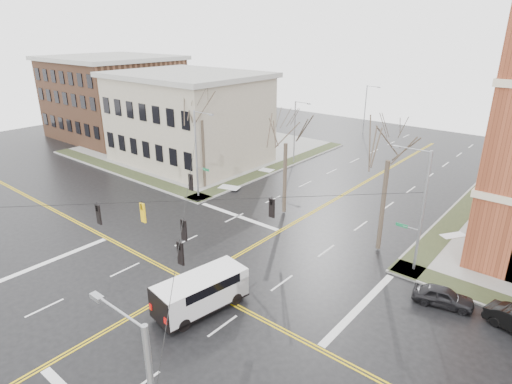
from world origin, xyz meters
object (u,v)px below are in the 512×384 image
Objects in this scene: tree_ne at (389,154)px; signal_pole_ne at (420,208)px; streetlight_north_a at (296,130)px; cargo_van at (204,289)px; parked_car_a at (443,296)px; tree_nw_near at (286,139)px; tree_nw_far at (201,115)px; signal_pole_nw at (197,152)px; streetlight_north_b at (366,108)px.

signal_pole_ne is at bearing -22.26° from tree_ne.
cargo_van is at bearing -65.32° from streetlight_north_a.
parked_car_a is at bearing -33.67° from tree_ne.
tree_nw_near is at bearing -58.67° from streetlight_north_a.
tree_nw_far is 1.11× the size of tree_nw_near.
signal_pole_nw is at bearing -165.35° from tree_nw_near.
signal_pole_ne is 0.81× the size of tree_nw_far.
signal_pole_ne is 0.89× the size of tree_nw_near.
tree_nw_far is (-2.39, -14.11, 3.62)m from streetlight_north_a.
signal_pole_nw is 19.69m from tree_ne.
signal_pole_nw reaches higher than streetlight_north_a.
tree_nw_near is at bearing -75.88° from streetlight_north_b.
streetlight_north_b is at bearing 104.12° from tree_nw_near.
tree_nw_near is (10.96, 0.02, -0.76)m from tree_nw_far.
tree_nw_near is (-13.40, 2.42, 2.38)m from signal_pole_ne.
signal_pole_ne reaches higher than parked_car_a.
signal_pole_ne is 15.84m from cargo_van.
signal_pole_ne is at bearing -58.95° from streetlight_north_b.
tree_nw_far is 10.98m from tree_nw_near.
streetlight_north_b is 2.15× the size of parked_car_a.
signal_pole_nw is at bearing 69.34° from parked_car_a.
tree_nw_near is at bearing 169.78° from signal_pole_ne.
streetlight_north_a is 1.26× the size of cargo_van.
signal_pole_nw is 9.85m from tree_nw_near.
streetlight_north_a is 0.79× the size of tree_nw_near.
tree_nw_near reaches higher than signal_pole_nw.
streetlight_north_b is at bearing 114.51° from cargo_van.
tree_nw_near is at bearing 117.07° from cargo_van.
signal_pole_ne is 27.48m from streetlight_north_a.
streetlight_north_a is 2.15× the size of parked_car_a.
parked_car_a is 10.60m from tree_ne.
streetlight_north_b is 1.26× the size of cargo_van.
parked_car_a is at bearing -42.96° from signal_pole_ne.
signal_pole_ne is 22.64m from signal_pole_nw.
streetlight_north_a is (-21.97, 16.50, -0.48)m from signal_pole_ne.
tree_ne is (21.13, -1.07, -0.11)m from tree_nw_far.
cargo_van is 15.32m from parked_car_a.
signal_pole_nw is 1.12× the size of streetlight_north_a.
tree_ne is (10.17, -1.09, 0.64)m from tree_nw_near.
parked_car_a is 28.97m from tree_nw_far.
tree_nw_far is (-1.72, 2.39, 3.14)m from signal_pole_nw.
cargo_van is 17.16m from tree_nw_near.
parked_car_a is 18.61m from tree_nw_near.
cargo_van is at bearing 116.51° from parked_car_a.
signal_pole_ne is 1.12× the size of streetlight_north_a.
signal_pole_ne is 4.62m from tree_ne.
streetlight_north_a reaches higher than parked_car_a.
parked_car_a is at bearing -17.87° from tree_nw_near.
tree_nw_far reaches higher than signal_pole_ne.
streetlight_north_b is 35.26m from tree_nw_near.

